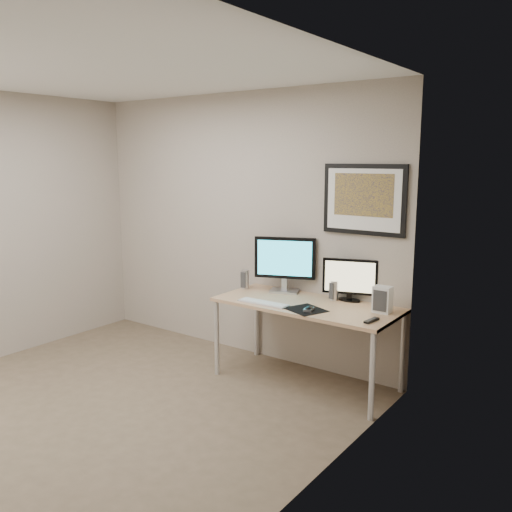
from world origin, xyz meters
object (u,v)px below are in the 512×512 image
object	(u,v)px
framed_art	(364,199)
speaker_right	(334,290)
monitor_large	(285,262)
speaker_left	(245,279)
monitor_tv	(350,279)
fan_unit	(382,299)
keyboard	(263,303)
desk	(306,310)

from	to	relation	value
framed_art	speaker_right	distance (m)	0.84
monitor_large	speaker_left	size ratio (longest dim) A/B	2.98
monitor_large	monitor_tv	distance (m)	0.65
fan_unit	monitor_large	bearing A→B (deg)	173.88
keyboard	fan_unit	xyz separation A→B (m)	(0.94, 0.35, 0.10)
monitor_tv	fan_unit	xyz separation A→B (m)	(0.38, -0.17, -0.09)
speaker_left	speaker_right	size ratio (longest dim) A/B	1.05
speaker_left	monitor_tv	bearing A→B (deg)	2.82
monitor_tv	desk	bearing A→B (deg)	-151.47
speaker_right	fan_unit	size ratio (longest dim) A/B	0.80
speaker_right	keyboard	size ratio (longest dim) A/B	0.37
keyboard	monitor_tv	bearing A→B (deg)	42.12
speaker_left	speaker_right	distance (m)	0.90
monitor_tv	speaker_left	xyz separation A→B (m)	(-1.02, -0.17, -0.11)
framed_art	monitor_tv	bearing A→B (deg)	-150.23
desk	monitor_tv	bearing A→B (deg)	46.86
desk	fan_unit	bearing A→B (deg)	9.69
monitor_large	speaker_left	bearing A→B (deg)	173.22
framed_art	keyboard	size ratio (longest dim) A/B	1.60
monitor_large	speaker_right	xyz separation A→B (m)	(0.51, 0.01, -0.20)
desk	keyboard	bearing A→B (deg)	-141.22
speaker_right	keyboard	bearing A→B (deg)	-115.39
desk	speaker_left	size ratio (longest dim) A/B	8.79
monitor_tv	keyboard	distance (m)	0.79
framed_art	speaker_left	xyz separation A→B (m)	(-1.10, -0.22, -0.80)
framed_art	desk	bearing A→B (deg)	-136.54
speaker_left	fan_unit	size ratio (longest dim) A/B	0.84
desk	speaker_right	xyz separation A→B (m)	(0.14, 0.23, 0.15)
monitor_large	keyboard	distance (m)	0.54
framed_art	monitor_large	size ratio (longest dim) A/B	1.38
desk	speaker_left	distance (m)	0.78
speaker_right	fan_unit	world-z (taller)	fan_unit
speaker_right	keyboard	xyz separation A→B (m)	(-0.44, -0.47, -0.08)
monitor_large	keyboard	world-z (taller)	monitor_large
fan_unit	framed_art	bearing A→B (deg)	142.97
monitor_tv	keyboard	bearing A→B (deg)	-155.45
monitor_large	fan_unit	bearing A→B (deg)	-27.81
monitor_large	monitor_tv	world-z (taller)	monitor_large
monitor_large	speaker_left	world-z (taller)	monitor_large
desk	monitor_tv	distance (m)	0.47
monitor_tv	speaker_right	bearing A→B (deg)	-174.98
desk	fan_unit	world-z (taller)	fan_unit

